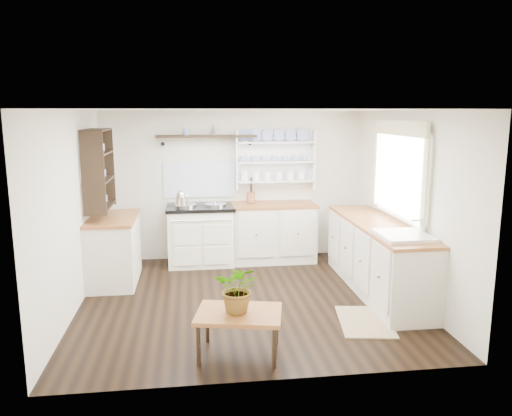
% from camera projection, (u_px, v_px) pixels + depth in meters
% --- Properties ---
extents(floor, '(4.00, 3.80, 0.01)m').
position_uv_depth(floor, '(247.00, 299.00, 6.15)').
color(floor, black).
rests_on(floor, ground).
extents(wall_back, '(4.00, 0.02, 2.30)m').
position_uv_depth(wall_back, '(233.00, 185.00, 7.79)').
color(wall_back, silver).
rests_on(wall_back, ground).
extents(wall_right, '(0.02, 3.80, 2.30)m').
position_uv_depth(wall_right, '(406.00, 204.00, 6.19)').
color(wall_right, silver).
rests_on(wall_right, ground).
extents(wall_left, '(0.02, 3.80, 2.30)m').
position_uv_depth(wall_left, '(72.00, 212.00, 5.68)').
color(wall_left, silver).
rests_on(wall_left, ground).
extents(ceiling, '(4.00, 3.80, 0.01)m').
position_uv_depth(ceiling, '(246.00, 110.00, 5.72)').
color(ceiling, white).
rests_on(ceiling, wall_back).
extents(window, '(0.08, 1.55, 1.22)m').
position_uv_depth(window, '(399.00, 170.00, 6.25)').
color(window, white).
rests_on(window, wall_right).
extents(aga_cooker, '(1.00, 0.70, 0.93)m').
position_uv_depth(aga_cooker, '(201.00, 234.00, 7.53)').
color(aga_cooker, white).
rests_on(aga_cooker, floor).
extents(back_cabinets, '(1.27, 0.63, 0.90)m').
position_uv_depth(back_cabinets, '(274.00, 231.00, 7.70)').
color(back_cabinets, silver).
rests_on(back_cabinets, floor).
extents(right_cabinets, '(0.62, 2.43, 0.90)m').
position_uv_depth(right_cabinets, '(377.00, 256.00, 6.38)').
color(right_cabinets, silver).
rests_on(right_cabinets, floor).
extents(belfast_sink, '(0.55, 0.60, 0.45)m').
position_uv_depth(belfast_sink, '(403.00, 246.00, 5.59)').
color(belfast_sink, white).
rests_on(belfast_sink, right_cabinets).
extents(left_cabinets, '(0.62, 1.13, 0.90)m').
position_uv_depth(left_cabinets, '(114.00, 249.00, 6.73)').
color(left_cabinets, silver).
rests_on(left_cabinets, floor).
extents(plate_rack, '(1.20, 0.22, 0.90)m').
position_uv_depth(plate_rack, '(274.00, 159.00, 7.76)').
color(plate_rack, white).
rests_on(plate_rack, wall_back).
extents(high_shelf, '(1.50, 0.29, 0.16)m').
position_uv_depth(high_shelf, '(207.00, 137.00, 7.47)').
color(high_shelf, black).
rests_on(high_shelf, wall_back).
extents(left_shelving, '(0.28, 0.80, 1.05)m').
position_uv_depth(left_shelving, '(99.00, 169.00, 6.50)').
color(left_shelving, black).
rests_on(left_shelving, wall_left).
extents(kettle, '(0.18, 0.18, 0.21)m').
position_uv_depth(kettle, '(181.00, 198.00, 7.27)').
color(kettle, silver).
rests_on(kettle, aga_cooker).
extents(utensil_crock, '(0.13, 0.13, 0.16)m').
position_uv_depth(utensil_crock, '(251.00, 197.00, 7.63)').
color(utensil_crock, brown).
rests_on(utensil_crock, back_cabinets).
extents(center_table, '(0.89, 0.72, 0.43)m').
position_uv_depth(center_table, '(239.00, 317.00, 4.69)').
color(center_table, brown).
rests_on(center_table, floor).
extents(potted_plant, '(0.52, 0.49, 0.47)m').
position_uv_depth(potted_plant, '(239.00, 288.00, 4.64)').
color(potted_plant, '#3F7233').
rests_on(potted_plant, center_table).
extents(floor_rug, '(0.68, 0.93, 0.02)m').
position_uv_depth(floor_rug, '(365.00, 322.00, 5.49)').
color(floor_rug, '#8E7E53').
rests_on(floor_rug, floor).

